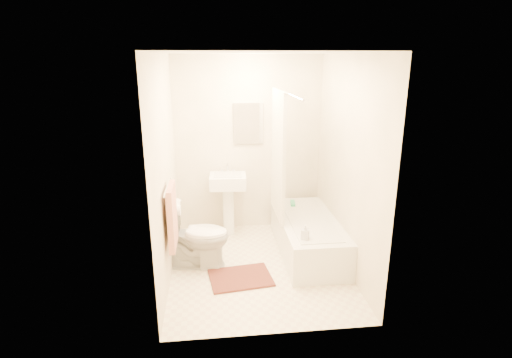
{
  "coord_description": "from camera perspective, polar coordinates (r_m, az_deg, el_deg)",
  "views": [
    {
      "loc": [
        -0.5,
        -4.15,
        2.35
      ],
      "look_at": [
        0.0,
        0.25,
        1.0
      ],
      "focal_mm": 28.0,
      "sensor_mm": 36.0,
      "label": 1
    }
  ],
  "objects": [
    {
      "name": "wall_left",
      "position": [
        4.34,
        -12.86,
        1.13
      ],
      "size": [
        0.02,
        2.4,
        2.4
      ],
      "primitive_type": "cube",
      "color": "beige",
      "rests_on": "ground"
    },
    {
      "name": "curtain_rod",
      "position": [
        4.34,
        4.26,
        12.27
      ],
      "size": [
        0.03,
        1.7,
        0.03
      ],
      "primitive_type": "cylinder",
      "rotation": [
        1.57,
        0.0,
        0.0
      ],
      "color": "silver",
      "rests_on": "wall_back"
    },
    {
      "name": "towel",
      "position": [
        4.23,
        -11.89,
        -5.23
      ],
      "size": [
        0.06,
        0.45,
        0.66
      ],
      "primitive_type": "cube",
      "color": "#CC7266",
      "rests_on": "towel_bar"
    },
    {
      "name": "sink",
      "position": [
        5.44,
        -3.97,
        -3.32
      ],
      "size": [
        0.5,
        0.4,
        0.94
      ],
      "primitive_type": null,
      "rotation": [
        0.0,
        0.0,
        -0.05
      ],
      "color": "white",
      "rests_on": "floor"
    },
    {
      "name": "toilet_paper",
      "position": [
        4.6,
        -11.43,
        -4.43
      ],
      "size": [
        0.11,
        0.12,
        0.12
      ],
      "primitive_type": "cylinder",
      "rotation": [
        0.0,
        1.57,
        0.0
      ],
      "color": "white",
      "rests_on": "wall_left"
    },
    {
      "name": "toilet",
      "position": [
        4.71,
        -8.58,
        -7.99
      ],
      "size": [
        0.84,
        0.56,
        0.76
      ],
      "primitive_type": "imported",
      "rotation": [
        0.0,
        0.0,
        1.4
      ],
      "color": "white",
      "rests_on": "floor"
    },
    {
      "name": "soap_bottle",
      "position": [
        4.41,
        7.04,
        -7.56
      ],
      "size": [
        0.11,
        0.11,
        0.18
      ],
      "primitive_type": "imported",
      "rotation": [
        0.0,
        0.0,
        -0.41
      ],
      "color": "silver",
      "rests_on": "bathtub"
    },
    {
      "name": "wall_right",
      "position": [
        4.56,
        12.94,
        1.9
      ],
      "size": [
        0.02,
        2.4,
        2.4
      ],
      "primitive_type": "cube",
      "color": "beige",
      "rests_on": "ground"
    },
    {
      "name": "towel_bar",
      "position": [
        4.13,
        -12.57,
        -1.12
      ],
      "size": [
        0.02,
        0.6,
        0.02
      ],
      "primitive_type": "cylinder",
      "rotation": [
        1.57,
        0.0,
        0.0
      ],
      "color": "silver",
      "rests_on": "wall_left"
    },
    {
      "name": "ceiling",
      "position": [
        4.18,
        0.4,
        17.62
      ],
      "size": [
        2.4,
        2.4,
        0.0
      ],
      "primitive_type": "plane",
      "color": "white",
      "rests_on": "ground"
    },
    {
      "name": "bathtub",
      "position": [
        5.07,
        7.39,
        -8.03
      ],
      "size": [
        0.69,
        1.57,
        0.44
      ],
      "primitive_type": null,
      "color": "silver",
      "rests_on": "floor"
    },
    {
      "name": "floor",
      "position": [
        4.8,
        0.34,
        -12.38
      ],
      "size": [
        2.4,
        2.4,
        0.0
      ],
      "primitive_type": "plane",
      "color": "beige",
      "rests_on": "ground"
    },
    {
      "name": "wall_back",
      "position": [
        5.5,
        -1.12,
        4.87
      ],
      "size": [
        2.0,
        0.02,
        2.4
      ],
      "primitive_type": "cube",
      "color": "beige",
      "rests_on": "ground"
    },
    {
      "name": "scrub_brush",
      "position": [
        5.43,
        5.27,
        -3.48
      ],
      "size": [
        0.09,
        0.2,
        0.04
      ],
      "primitive_type": "cube",
      "rotation": [
        0.0,
        0.0,
        -0.14
      ],
      "color": "#38B573",
      "rests_on": "bathtub"
    },
    {
      "name": "mirror",
      "position": [
        5.42,
        -1.11,
        7.93
      ],
      "size": [
        0.4,
        0.03,
        0.55
      ],
      "primitive_type": "cube",
      "color": "white",
      "rests_on": "wall_back"
    },
    {
      "name": "bath_mat",
      "position": [
        4.57,
        -2.22,
        -13.9
      ],
      "size": [
        0.73,
        0.59,
        0.02
      ],
      "primitive_type": "cube",
      "rotation": [
        0.0,
        0.0,
        0.13
      ],
      "color": "#4E271B",
      "rests_on": "floor"
    },
    {
      "name": "shower_curtain",
      "position": [
        4.86,
        3.19,
        3.46
      ],
      "size": [
        0.04,
        0.8,
        1.55
      ],
      "primitive_type": "cube",
      "color": "silver",
      "rests_on": "curtain_rod"
    }
  ]
}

